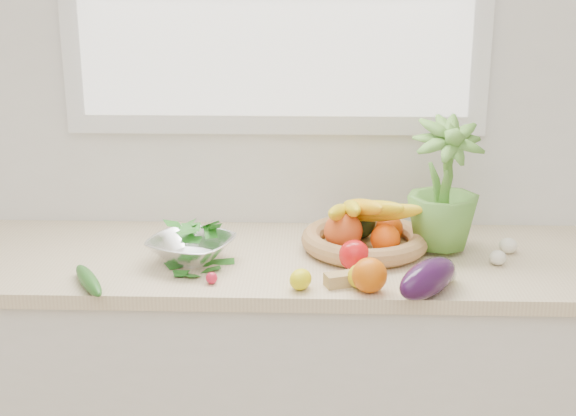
{
  "coord_description": "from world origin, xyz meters",
  "views": [
    {
      "loc": [
        0.12,
        -0.23,
        1.72
      ],
      "look_at": [
        0.05,
        1.93,
        1.05
      ],
      "focal_mm": 50.0,
      "sensor_mm": 36.0,
      "label": 1
    }
  ],
  "objects_px": {
    "fruit_basket": "(364,233)",
    "apple": "(354,255)",
    "colander_with_spinach": "(191,242)",
    "eggplant": "(428,278)",
    "potted_herb": "(444,183)",
    "cucumber": "(89,280)"
  },
  "relations": [
    {
      "from": "fruit_basket",
      "to": "apple",
      "type": "bearing_deg",
      "value": -102.39
    },
    {
      "from": "apple",
      "to": "colander_with_spinach",
      "type": "bearing_deg",
      "value": 175.38
    },
    {
      "from": "eggplant",
      "to": "potted_herb",
      "type": "height_order",
      "value": "potted_herb"
    },
    {
      "from": "eggplant",
      "to": "fruit_basket",
      "type": "distance_m",
      "value": 0.36
    },
    {
      "from": "cucumber",
      "to": "colander_with_spinach",
      "type": "height_order",
      "value": "colander_with_spinach"
    },
    {
      "from": "colander_with_spinach",
      "to": "fruit_basket",
      "type": "bearing_deg",
      "value": 13.96
    },
    {
      "from": "cucumber",
      "to": "potted_herb",
      "type": "xyz_separation_m",
      "value": [
        0.96,
        0.31,
        0.19
      ]
    },
    {
      "from": "potted_herb",
      "to": "fruit_basket",
      "type": "bearing_deg",
      "value": -179.53
    },
    {
      "from": "eggplant",
      "to": "colander_with_spinach",
      "type": "distance_m",
      "value": 0.67
    },
    {
      "from": "cucumber",
      "to": "potted_herb",
      "type": "relative_size",
      "value": 0.59
    },
    {
      "from": "fruit_basket",
      "to": "colander_with_spinach",
      "type": "relative_size",
      "value": 1.64
    },
    {
      "from": "cucumber",
      "to": "apple",
      "type": "bearing_deg",
      "value": 12.12
    },
    {
      "from": "fruit_basket",
      "to": "colander_with_spinach",
      "type": "distance_m",
      "value": 0.51
    },
    {
      "from": "apple",
      "to": "eggplant",
      "type": "distance_m",
      "value": 0.25
    },
    {
      "from": "apple",
      "to": "colander_with_spinach",
      "type": "relative_size",
      "value": 0.29
    },
    {
      "from": "potted_herb",
      "to": "apple",
      "type": "bearing_deg",
      "value": -148.4
    },
    {
      "from": "colander_with_spinach",
      "to": "eggplant",
      "type": "bearing_deg",
      "value": -18.13
    },
    {
      "from": "apple",
      "to": "colander_with_spinach",
      "type": "distance_m",
      "value": 0.46
    },
    {
      "from": "eggplant",
      "to": "fruit_basket",
      "type": "xyz_separation_m",
      "value": [
        -0.14,
        0.33,
        0.01
      ]
    },
    {
      "from": "apple",
      "to": "cucumber",
      "type": "xyz_separation_m",
      "value": [
        -0.7,
        -0.15,
        -0.02
      ]
    },
    {
      "from": "potted_herb",
      "to": "colander_with_spinach",
      "type": "bearing_deg",
      "value": -170.2
    },
    {
      "from": "apple",
      "to": "potted_herb",
      "type": "height_order",
      "value": "potted_herb"
    }
  ]
}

